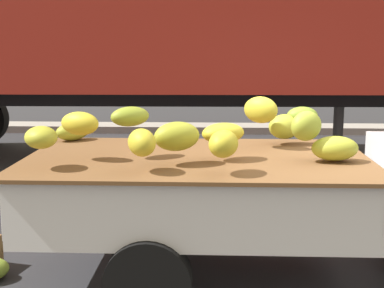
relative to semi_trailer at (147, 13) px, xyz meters
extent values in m
plane|color=#28282B|center=(2.35, -5.09, -2.54)|extent=(220.00, 220.00, 0.00)
cube|color=gray|center=(2.35, 3.06, -2.46)|extent=(80.00, 0.80, 0.16)
cube|color=white|center=(1.03, -5.11, -1.96)|extent=(2.74, 1.66, 0.08)
cube|color=white|center=(1.04, -4.32, -1.70)|extent=(2.73, 0.06, 0.44)
cube|color=white|center=(1.03, -5.91, -1.70)|extent=(2.73, 0.06, 0.44)
cube|color=white|center=(2.37, -5.12, -1.70)|extent=(0.06, 1.64, 0.44)
cube|color=white|center=(-0.31, -5.11, -1.70)|extent=(0.06, 1.64, 0.44)
cube|color=#B21914|center=(1.04, -4.29, -1.74)|extent=(2.62, 0.02, 0.07)
cube|color=brown|center=(1.03, -5.11, -1.47)|extent=(2.86, 1.78, 0.03)
ellipsoid|color=gold|center=(1.59, -4.74, -1.11)|extent=(0.38, 0.35, 0.24)
ellipsoid|color=gold|center=(0.10, -5.31, -1.15)|extent=(0.38, 0.30, 0.19)
ellipsoid|color=#9CA52B|center=(-0.20, -4.40, -1.37)|extent=(0.39, 0.38, 0.17)
ellipsoid|color=gold|center=(0.65, -5.72, -1.23)|extent=(0.29, 0.34, 0.20)
ellipsoid|color=gold|center=(1.24, -5.75, -1.23)|extent=(0.28, 0.34, 0.20)
ellipsoid|color=#9FA42A|center=(0.89, -5.45, -1.23)|extent=(0.44, 0.39, 0.23)
ellipsoid|color=olive|center=(2.00, -4.50, -1.19)|extent=(0.31, 0.23, 0.18)
ellipsoid|color=#A4A92C|center=(2.14, -5.29, -1.35)|extent=(0.41, 0.31, 0.20)
ellipsoid|color=#A4AB2E|center=(1.83, -4.54, -1.29)|extent=(0.36, 0.32, 0.23)
ellipsoid|color=gold|center=(-0.11, -5.63, -1.22)|extent=(0.33, 0.36, 0.17)
ellipsoid|color=olive|center=(0.49, -5.18, -1.11)|extent=(0.39, 0.36, 0.16)
ellipsoid|color=gold|center=(1.25, -5.26, -1.23)|extent=(0.44, 0.39, 0.16)
ellipsoid|color=#96A52E|center=(1.91, -5.29, -1.17)|extent=(0.35, 0.35, 0.24)
cylinder|color=black|center=(0.72, -4.32, -2.22)|extent=(0.64, 0.20, 0.64)
cylinder|color=black|center=(0.71, -5.90, -2.22)|extent=(0.64, 0.20, 0.64)
cube|color=maroon|center=(0.07, 0.00, 0.06)|extent=(12.04, 2.72, 2.70)
cube|color=black|center=(0.07, 0.00, -1.44)|extent=(11.05, 0.60, 0.30)
cylinder|color=#38383A|center=(3.37, 0.06, -1.92)|extent=(0.18, 0.18, 1.25)
camera|label=1|loc=(1.18, -9.59, -0.54)|focal=51.05mm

